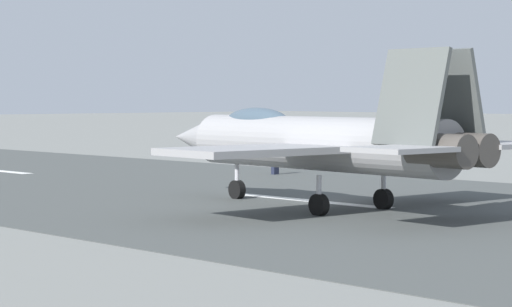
{
  "coord_description": "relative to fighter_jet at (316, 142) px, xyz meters",
  "views": [
    {
      "loc": [
        -27.4,
        30.21,
        4.06
      ],
      "look_at": [
        -2.09,
        5.76,
        2.2
      ],
      "focal_mm": 74.18,
      "sensor_mm": 36.0,
      "label": 1
    }
  ],
  "objects": [
    {
      "name": "fighter_jet",
      "position": [
        0.0,
        0.0,
        0.0
      ],
      "size": [
        16.73,
        13.88,
        5.66
      ],
      "color": "#949395",
      "rests_on": "ground"
    },
    {
      "name": "runway_strip",
      "position": [
        1.17,
        -1.82,
        -2.45
      ],
      "size": [
        240.0,
        26.0,
        0.02
      ],
      "color": "#444847",
      "rests_on": "ground"
    },
    {
      "name": "ground_plane",
      "position": [
        1.18,
        -1.82,
        -2.46
      ],
      "size": [
        400.0,
        400.0,
        0.0
      ],
      "primitive_type": "plane",
      "color": "slate"
    },
    {
      "name": "marker_cone_mid",
      "position": [
        5.0,
        -15.08,
        -2.18
      ],
      "size": [
        0.44,
        0.44,
        0.55
      ],
      "primitive_type": "cone",
      "color": "orange",
      "rests_on": "ground"
    },
    {
      "name": "crew_person",
      "position": [
        13.06,
        -10.94,
        -1.63
      ],
      "size": [
        0.45,
        0.63,
        1.66
      ],
      "color": "#1E2338",
      "rests_on": "ground"
    }
  ]
}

